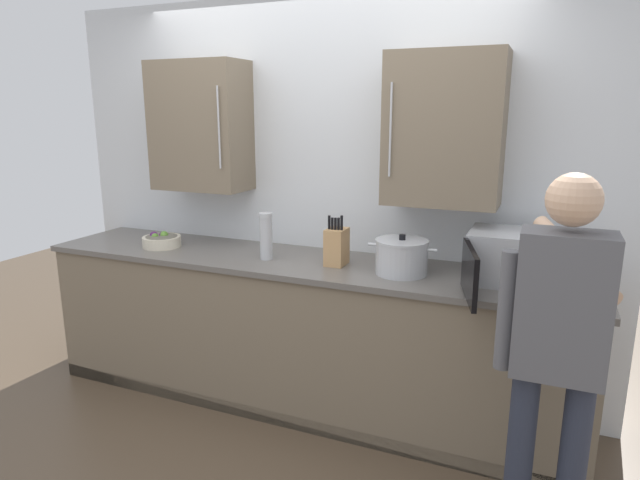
{
  "coord_description": "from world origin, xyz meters",
  "views": [
    {
      "loc": [
        1.36,
        -2.04,
        1.85
      ],
      "look_at": [
        0.15,
        0.82,
        1.1
      ],
      "focal_mm": 30.62,
      "sensor_mm": 36.0,
      "label": 1
    }
  ],
  "objects_px": {
    "stock_pot": "(402,257)",
    "person_figure": "(557,340)",
    "fruit_bowl": "(162,240)",
    "knife_block": "(337,246)",
    "thermos_flask": "(266,236)",
    "microwave_oven": "(521,258)"
  },
  "relations": [
    {
      "from": "stock_pot",
      "to": "fruit_bowl",
      "type": "height_order",
      "value": "stock_pot"
    },
    {
      "from": "knife_block",
      "to": "fruit_bowl",
      "type": "bearing_deg",
      "value": -177.85
    },
    {
      "from": "stock_pot",
      "to": "thermos_flask",
      "type": "bearing_deg",
      "value": -178.69
    },
    {
      "from": "microwave_oven",
      "to": "thermos_flask",
      "type": "relative_size",
      "value": 2.74
    },
    {
      "from": "fruit_bowl",
      "to": "thermos_flask",
      "type": "bearing_deg",
      "value": -0.15
    },
    {
      "from": "thermos_flask",
      "to": "stock_pot",
      "type": "relative_size",
      "value": 0.74
    },
    {
      "from": "stock_pot",
      "to": "person_figure",
      "type": "bearing_deg",
      "value": -40.77
    },
    {
      "from": "microwave_oven",
      "to": "person_figure",
      "type": "distance_m",
      "value": 0.8
    },
    {
      "from": "stock_pot",
      "to": "fruit_bowl",
      "type": "distance_m",
      "value": 1.64
    },
    {
      "from": "stock_pot",
      "to": "fruit_bowl",
      "type": "bearing_deg",
      "value": -179.4
    },
    {
      "from": "thermos_flask",
      "to": "stock_pot",
      "type": "distance_m",
      "value": 0.84
    },
    {
      "from": "microwave_oven",
      "to": "fruit_bowl",
      "type": "relative_size",
      "value": 3.1
    },
    {
      "from": "microwave_oven",
      "to": "stock_pot",
      "type": "relative_size",
      "value": 2.02
    },
    {
      "from": "fruit_bowl",
      "to": "knife_block",
      "type": "bearing_deg",
      "value": 2.15
    },
    {
      "from": "fruit_bowl",
      "to": "person_figure",
      "type": "relative_size",
      "value": 0.16
    },
    {
      "from": "person_figure",
      "to": "stock_pot",
      "type": "bearing_deg",
      "value": 139.23
    },
    {
      "from": "knife_block",
      "to": "person_figure",
      "type": "distance_m",
      "value": 1.4
    },
    {
      "from": "microwave_oven",
      "to": "knife_block",
      "type": "relative_size",
      "value": 2.59
    },
    {
      "from": "thermos_flask",
      "to": "stock_pot",
      "type": "height_order",
      "value": "thermos_flask"
    },
    {
      "from": "microwave_oven",
      "to": "fruit_bowl",
      "type": "distance_m",
      "value": 2.26
    },
    {
      "from": "microwave_oven",
      "to": "thermos_flask",
      "type": "xyz_separation_m",
      "value": [
        -1.46,
        -0.09,
        0.01
      ]
    },
    {
      "from": "microwave_oven",
      "to": "person_figure",
      "type": "relative_size",
      "value": 0.48
    }
  ]
}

